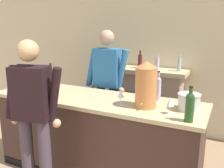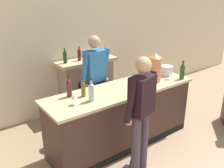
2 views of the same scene
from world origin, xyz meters
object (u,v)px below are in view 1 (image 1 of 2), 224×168
at_px(ice_bucket_steel, 189,102).
at_px(wine_bottle_port_short, 56,81).
at_px(person_customer, 34,118).
at_px(wine_bottle_rose_blush, 46,82).
at_px(wine_glass_near_bucket, 170,102).
at_px(fireplace_stone, 148,100).
at_px(wine_bottle_burgundy_dark, 51,76).
at_px(person_bartender, 107,86).
at_px(wine_bottle_merlot_tall, 190,106).
at_px(wine_glass_mid_counter, 32,82).
at_px(copper_dispenser, 146,84).
at_px(wine_glass_back_row, 121,94).
at_px(wine_bottle_riesling_slim, 158,87).
at_px(potted_plant_corner, 24,102).

relative_size(ice_bucket_steel, wine_bottle_port_short, 0.83).
bearing_deg(wine_bottle_port_short, ice_bucket_steel, -1.92).
bearing_deg(person_customer, wine_bottle_rose_blush, 120.43).
distance_m(ice_bucket_steel, wine_glass_near_bucket, 0.25).
xyz_separation_m(fireplace_stone, wine_bottle_burgundy_dark, (-1.04, -1.26, 0.58)).
bearing_deg(wine_glass_near_bucket, person_bartender, 145.68).
distance_m(ice_bucket_steel, wine_bottle_merlot_tall, 0.33).
relative_size(person_customer, wine_bottle_merlot_tall, 5.23).
bearing_deg(wine_bottle_burgundy_dark, wine_bottle_rose_blush, -60.60).
xyz_separation_m(wine_bottle_rose_blush, wine_bottle_port_short, (-0.01, 0.21, -0.02)).
xyz_separation_m(person_bartender, wine_glass_near_bucket, (1.09, -0.74, 0.13)).
xyz_separation_m(person_bartender, wine_bottle_burgundy_dark, (-0.70, -0.37, 0.16)).
relative_size(wine_bottle_rose_blush, wine_glass_mid_counter, 2.03).
bearing_deg(wine_bottle_burgundy_dark, wine_bottle_merlot_tall, -13.90).
bearing_deg(ice_bucket_steel, copper_dispenser, -166.81).
height_order(wine_glass_mid_counter, wine_glass_near_bucket, wine_glass_near_bucket).
xyz_separation_m(person_customer, wine_bottle_merlot_tall, (1.43, 0.48, 0.20)).
bearing_deg(wine_bottle_port_short, wine_glass_back_row, -11.89).
bearing_deg(fireplace_stone, wine_glass_back_row, -82.81).
bearing_deg(wine_glass_back_row, wine_bottle_port_short, 168.11).
bearing_deg(copper_dispenser, person_bartender, 140.93).
distance_m(fireplace_stone, wine_bottle_port_short, 1.72).
relative_size(copper_dispenser, wine_bottle_burgundy_dark, 1.50).
xyz_separation_m(copper_dispenser, wine_glass_near_bucket, (0.29, -0.09, -0.13)).
height_order(person_customer, copper_dispenser, person_customer).
bearing_deg(wine_glass_near_bucket, wine_bottle_rose_blush, 178.51).
height_order(wine_bottle_burgundy_dark, wine_bottle_port_short, wine_bottle_burgundy_dark).
xyz_separation_m(wine_bottle_rose_blush, wine_bottle_burgundy_dark, (-0.19, 0.33, -0.00)).
bearing_deg(person_bartender, wine_bottle_port_short, -137.17).
xyz_separation_m(fireplace_stone, copper_dispenser, (0.47, -1.54, 0.68)).
xyz_separation_m(ice_bucket_steel, wine_bottle_rose_blush, (-1.76, -0.15, 0.06)).
bearing_deg(wine_glass_back_row, wine_glass_mid_counter, 178.14).
height_order(person_customer, wine_bottle_burgundy_dark, person_customer).
bearing_deg(ice_bucket_steel, wine_bottle_port_short, 178.08).
height_order(wine_bottle_port_short, wine_glass_back_row, wine_bottle_port_short).
distance_m(wine_bottle_riesling_slim, wine_glass_back_row, 0.49).
xyz_separation_m(person_bartender, wine_bottle_rose_blush, (-0.52, -0.70, 0.16)).
distance_m(person_customer, wine_bottle_rose_blush, 0.77).
bearing_deg(fireplace_stone, wine_bottle_port_short, -122.08).
bearing_deg(wine_bottle_riesling_slim, copper_dispenser, -98.26).
height_order(wine_bottle_merlot_tall, wine_glass_back_row, wine_bottle_merlot_tall).
distance_m(fireplace_stone, person_customer, 2.32).
bearing_deg(wine_glass_mid_counter, person_bartender, 40.81).
bearing_deg(wine_bottle_port_short, wine_glass_mid_counter, -143.90).
height_order(ice_bucket_steel, wine_bottle_riesling_slim, wine_bottle_riesling_slim).
bearing_deg(person_customer, ice_bucket_steel, 29.96).
height_order(potted_plant_corner, ice_bucket_steel, ice_bucket_steel).
relative_size(person_customer, wine_glass_mid_counter, 10.71).
xyz_separation_m(ice_bucket_steel, wine_bottle_merlot_tall, (0.06, -0.32, 0.06)).
relative_size(copper_dispenser, wine_glass_back_row, 2.80).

